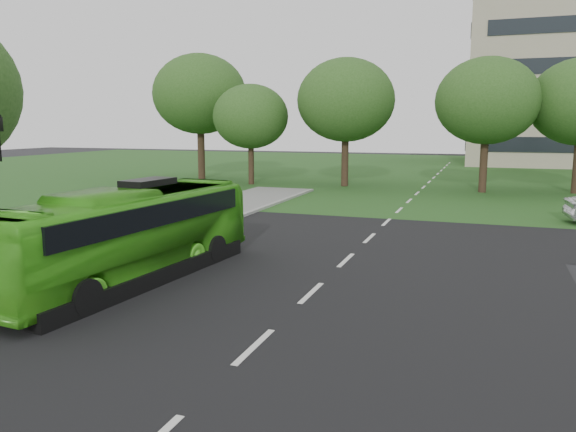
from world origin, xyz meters
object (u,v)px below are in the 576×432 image
Objects in this scene: tree_park_b at (346,100)px; bus at (129,235)px; tree_park_c at (487,101)px; tree_park_f at (200,94)px; tree_park_a at (251,117)px.

bus is at bearing -89.59° from tree_park_b.
tree_park_c is at bearing 75.41° from bus.
bus is (-9.61, -26.63, -4.77)m from tree_park_c.
tree_park_c is 0.87× the size of tree_park_f.
tree_park_f reaches higher than tree_park_c.
bus is (7.34, -26.14, -3.81)m from tree_park_a.
tree_park_c is (16.95, 0.49, 0.96)m from tree_park_a.
tree_park_b is at bearing -7.07° from tree_park_f.
tree_park_a is 27.42m from bus.
tree_park_b is 0.96× the size of bus.
tree_park_b is 9.83m from tree_park_c.
tree_park_a is at bearing -25.10° from tree_park_f.
tree_park_f is at bearing 172.93° from tree_park_b.
tree_park_f is 32.19m from bus.
tree_park_b is (7.15, 1.10, 1.17)m from tree_park_a.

